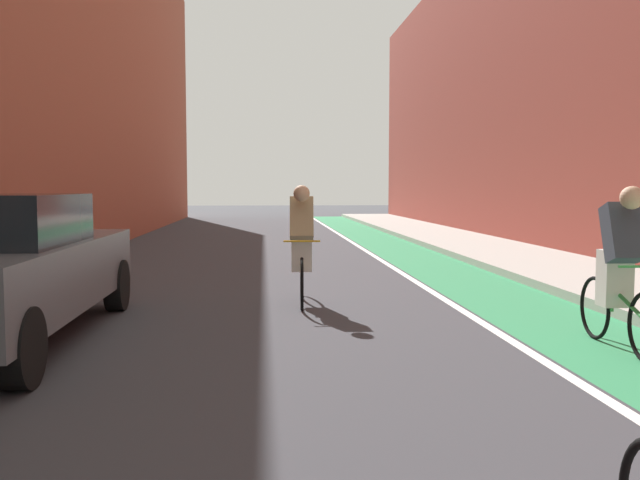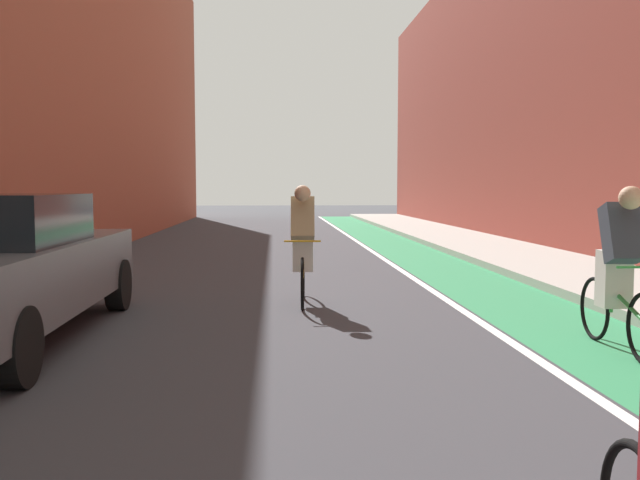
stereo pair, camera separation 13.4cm
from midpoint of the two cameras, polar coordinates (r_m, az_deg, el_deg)
name	(u,v)px [view 2 (the right image)]	position (r m, az deg, el deg)	size (l,w,h in m)	color
ground_plane	(280,264)	(14.39, -3.02, -2.01)	(93.50, 93.50, 0.00)	#38383D
bike_lane_paint	(414,254)	(16.73, 7.97, -1.15)	(1.60, 42.50, 0.00)	#2D8451
lane_divider_stripe	(377,254)	(16.57, 4.92, -1.17)	(0.12, 42.50, 0.00)	white
sidewalk_right	(499,251)	(17.27, 14.81, -0.85)	(2.60, 42.50, 0.14)	#A8A59E
building_facade_left	(20,7)	(17.70, -23.33, 17.28)	(4.15, 42.50, 11.32)	#9E4C38
building_facade_right	(570,66)	(20.23, 20.13, 13.31)	(2.40, 38.50, 9.67)	brown
cyclist_mid	(619,269)	(7.30, 23.96, -2.22)	(0.48, 1.71, 1.61)	black
cyclist_trailing	(303,245)	(9.45, -1.03, -0.41)	(0.48, 1.75, 1.63)	black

